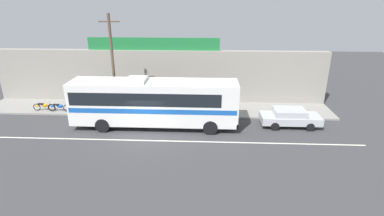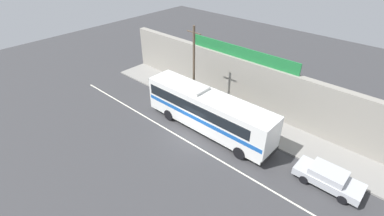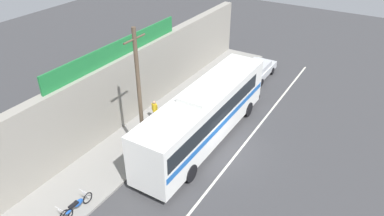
{
  "view_description": "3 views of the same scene",
  "coord_description": "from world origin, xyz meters",
  "px_view_note": "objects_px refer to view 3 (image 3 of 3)",
  "views": [
    {
      "loc": [
        4.25,
        -19.11,
        9.42
      ],
      "look_at": [
        3.23,
        2.17,
        1.33
      ],
      "focal_mm": 27.99,
      "sensor_mm": 36.0,
      "label": 1
    },
    {
      "loc": [
        12.87,
        -14.15,
        15.01
      ],
      "look_at": [
        -1.41,
        1.62,
        1.48
      ],
      "focal_mm": 26.18,
      "sensor_mm": 36.0,
      "label": 2
    },
    {
      "loc": [
        -15.77,
        -7.31,
        13.68
      ],
      "look_at": [
        0.84,
        2.77,
        1.85
      ],
      "focal_mm": 33.2,
      "sensor_mm": 36.0,
      "label": 3
    }
  ],
  "objects_px": {
    "intercity_bus": "(204,113)",
    "motorcycle_green": "(77,205)",
    "pedestrian_by_curb": "(155,109)",
    "utility_pole": "(140,97)",
    "parked_car": "(258,70)"
  },
  "relations": [
    {
      "from": "utility_pole",
      "to": "parked_car",
      "type": "bearing_deg",
      "value": -6.35
    },
    {
      "from": "intercity_bus",
      "to": "motorcycle_green",
      "type": "distance_m",
      "value": 8.93
    },
    {
      "from": "parked_car",
      "to": "motorcycle_green",
      "type": "xyz_separation_m",
      "value": [
        -18.77,
        1.76,
        -0.17
      ]
    },
    {
      "from": "intercity_bus",
      "to": "pedestrian_by_curb",
      "type": "relative_size",
      "value": 7.82
    },
    {
      "from": "intercity_bus",
      "to": "motorcycle_green",
      "type": "height_order",
      "value": "intercity_bus"
    },
    {
      "from": "intercity_bus",
      "to": "pedestrian_by_curb",
      "type": "bearing_deg",
      "value": 88.38
    },
    {
      "from": "intercity_bus",
      "to": "pedestrian_by_curb",
      "type": "height_order",
      "value": "intercity_bus"
    },
    {
      "from": "parked_car",
      "to": "motorcycle_green",
      "type": "relative_size",
      "value": 2.33
    },
    {
      "from": "parked_car",
      "to": "utility_pole",
      "type": "bearing_deg",
      "value": 173.65
    },
    {
      "from": "utility_pole",
      "to": "motorcycle_green",
      "type": "relative_size",
      "value": 4.21
    },
    {
      "from": "pedestrian_by_curb",
      "to": "utility_pole",
      "type": "bearing_deg",
      "value": -152.74
    },
    {
      "from": "intercity_bus",
      "to": "utility_pole",
      "type": "height_order",
      "value": "utility_pole"
    },
    {
      "from": "parked_car",
      "to": "pedestrian_by_curb",
      "type": "relative_size",
      "value": 2.82
    },
    {
      "from": "utility_pole",
      "to": "pedestrian_by_curb",
      "type": "bearing_deg",
      "value": 27.26
    },
    {
      "from": "parked_car",
      "to": "utility_pole",
      "type": "distance_m",
      "value": 14.26
    }
  ]
}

